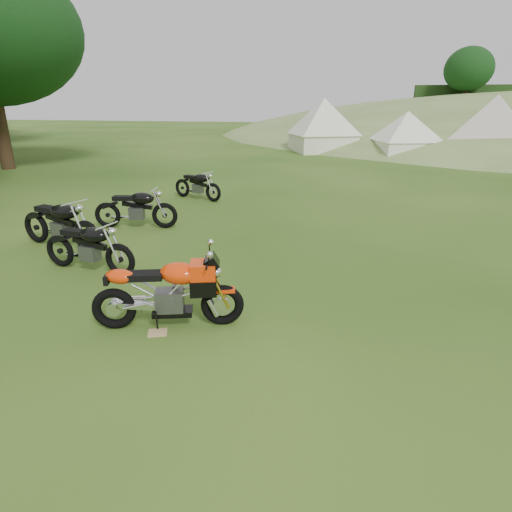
% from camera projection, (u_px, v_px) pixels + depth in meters
% --- Properties ---
extents(ground, '(120.00, 120.00, 0.00)m').
position_uv_depth(ground, '(267.00, 313.00, 6.02)').
color(ground, '#20480F').
rests_on(ground, ground).
extents(sport_motorcycle, '(1.92, 1.00, 1.12)m').
position_uv_depth(sport_motorcycle, '(167.00, 287.00, 5.49)').
color(sport_motorcycle, '#EF3708').
rests_on(sport_motorcycle, ground).
extents(plywood_board, '(0.30, 0.27, 0.02)m').
position_uv_depth(plywood_board, '(158.00, 333.00, 5.49)').
color(plywood_board, tan).
rests_on(plywood_board, ground).
extents(vintage_moto_a, '(2.10, 0.95, 1.08)m').
position_uv_depth(vintage_moto_a, '(59.00, 222.00, 8.55)').
color(vintage_moto_a, black).
rests_on(vintage_moto_a, ground).
extents(vintage_moto_b, '(1.85, 0.66, 0.95)m').
position_uv_depth(vintage_moto_b, '(88.00, 245.00, 7.36)').
color(vintage_moto_b, black).
rests_on(vintage_moto_b, ground).
extents(vintage_moto_c, '(1.93, 0.80, 0.99)m').
position_uv_depth(vintage_moto_c, '(135.00, 207.00, 9.94)').
color(vintage_moto_c, black).
rests_on(vintage_moto_c, ground).
extents(vintage_moto_d, '(1.76, 1.01, 0.91)m').
position_uv_depth(vintage_moto_d, '(197.00, 184.00, 12.94)').
color(vintage_moto_d, black).
rests_on(vintage_moto_d, ground).
extents(tent_left, '(4.37, 4.37, 2.87)m').
position_uv_depth(tent_left, '(323.00, 127.00, 25.26)').
color(tent_left, white).
rests_on(tent_left, ground).
extents(tent_mid, '(3.57, 3.57, 2.47)m').
position_uv_depth(tent_mid, '(406.00, 133.00, 22.76)').
color(tent_mid, white).
rests_on(tent_mid, ground).
extents(tent_right, '(4.39, 4.39, 2.95)m').
position_uv_depth(tent_right, '(493.00, 130.00, 22.02)').
color(tent_right, beige).
rests_on(tent_right, ground).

